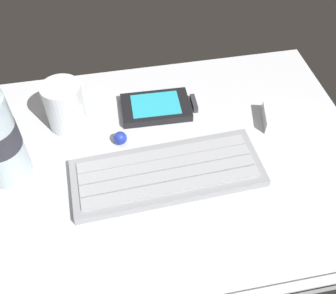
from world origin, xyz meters
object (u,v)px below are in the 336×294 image
(handheld_device, at_px, (159,107))
(charger_block, at_px, (284,118))
(keyboard, at_px, (167,173))
(juice_cup, at_px, (65,108))
(trackball_mouse, at_px, (120,138))

(handheld_device, height_order, charger_block, charger_block)
(keyboard, xyz_separation_m, charger_block, (0.22, 0.07, 0.00))
(juice_cup, height_order, trackball_mouse, juice_cup)
(handheld_device, distance_m, charger_block, 0.22)
(charger_block, relative_size, trackball_mouse, 3.18)
(handheld_device, height_order, trackball_mouse, trackball_mouse)
(handheld_device, xyz_separation_m, charger_block, (0.20, -0.07, 0.00))
(keyboard, distance_m, charger_block, 0.23)
(charger_block, distance_m, trackball_mouse, 0.28)
(keyboard, relative_size, handheld_device, 2.27)
(juice_cup, relative_size, charger_block, 1.21)
(charger_block, height_order, trackball_mouse, charger_block)
(juice_cup, distance_m, trackball_mouse, 0.10)
(charger_block, xyz_separation_m, trackball_mouse, (-0.28, 0.01, -0.00))
(trackball_mouse, bearing_deg, keyboard, -52.55)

